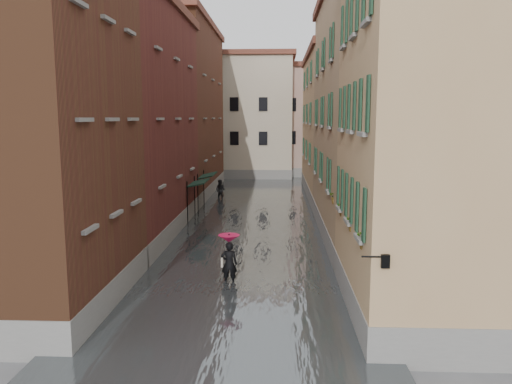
# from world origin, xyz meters

# --- Properties ---
(ground) EXTENTS (120.00, 120.00, 0.00)m
(ground) POSITION_xyz_m (0.00, 0.00, 0.00)
(ground) COLOR #515153
(ground) RESTS_ON ground
(floodwater) EXTENTS (10.00, 60.00, 0.20)m
(floodwater) POSITION_xyz_m (0.00, 13.00, 0.10)
(floodwater) COLOR #4F5558
(floodwater) RESTS_ON ground
(building_left_near) EXTENTS (6.00, 8.00, 13.00)m
(building_left_near) POSITION_xyz_m (-7.00, -2.00, 6.50)
(building_left_near) COLOR brown
(building_left_near) RESTS_ON ground
(building_left_mid) EXTENTS (6.00, 14.00, 12.50)m
(building_left_mid) POSITION_xyz_m (-7.00, 9.00, 6.25)
(building_left_mid) COLOR #57231B
(building_left_mid) RESTS_ON ground
(building_left_far) EXTENTS (6.00, 16.00, 14.00)m
(building_left_far) POSITION_xyz_m (-7.00, 24.00, 7.00)
(building_left_far) COLOR brown
(building_left_far) RESTS_ON ground
(building_right_near) EXTENTS (6.00, 8.00, 11.50)m
(building_right_near) POSITION_xyz_m (7.00, -2.00, 5.75)
(building_right_near) COLOR #A98357
(building_right_near) RESTS_ON ground
(building_right_mid) EXTENTS (6.00, 14.00, 13.00)m
(building_right_mid) POSITION_xyz_m (7.00, 9.00, 6.50)
(building_right_mid) COLOR #98785C
(building_right_mid) RESTS_ON ground
(building_right_far) EXTENTS (6.00, 16.00, 11.50)m
(building_right_far) POSITION_xyz_m (7.00, 24.00, 5.75)
(building_right_far) COLOR #A98357
(building_right_far) RESTS_ON ground
(building_end_cream) EXTENTS (12.00, 9.00, 13.00)m
(building_end_cream) POSITION_xyz_m (-3.00, 38.00, 6.50)
(building_end_cream) COLOR #C0B198
(building_end_cream) RESTS_ON ground
(building_end_pink) EXTENTS (10.00, 9.00, 12.00)m
(building_end_pink) POSITION_xyz_m (6.00, 40.00, 6.00)
(building_end_pink) COLOR tan
(building_end_pink) RESTS_ON ground
(awning_near) EXTENTS (1.09, 2.75, 2.80)m
(awning_near) POSITION_xyz_m (-3.49, 12.63, 2.46)
(awning_near) COLOR black
(awning_near) RESTS_ON ground
(awning_far) EXTENTS (1.09, 2.85, 2.80)m
(awning_far) POSITION_xyz_m (-3.49, 16.67, 2.46)
(awning_far) COLOR black
(awning_far) RESTS_ON ground
(wall_lantern) EXTENTS (0.71, 0.22, 0.35)m
(wall_lantern) POSITION_xyz_m (4.33, -6.00, 3.01)
(wall_lantern) COLOR black
(wall_lantern) RESTS_ON ground
(window_planters) EXTENTS (0.59, 8.36, 0.84)m
(window_planters) POSITION_xyz_m (4.12, -0.88, 3.51)
(window_planters) COLOR brown
(window_planters) RESTS_ON ground
(pedestrian_main) EXTENTS (0.89, 0.89, 2.06)m
(pedestrian_main) POSITION_xyz_m (-0.33, 0.56, 1.20)
(pedestrian_main) COLOR black
(pedestrian_main) RESTS_ON ground
(pedestrian_far) EXTENTS (1.00, 0.90, 1.69)m
(pedestrian_far) POSITION_xyz_m (-3.06, 21.04, 0.85)
(pedestrian_far) COLOR black
(pedestrian_far) RESTS_ON ground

